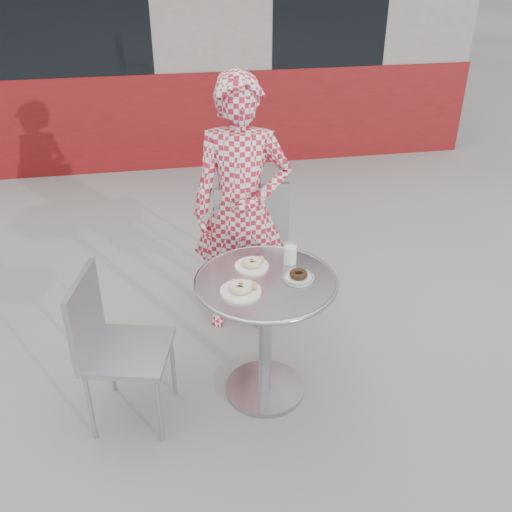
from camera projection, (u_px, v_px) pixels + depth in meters
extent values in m
plane|color=gray|center=(262.00, 394.00, 3.18)|extent=(60.00, 60.00, 0.00)
cube|color=maroon|center=(197.00, 119.00, 6.07)|extent=(6.02, 0.20, 1.00)
cylinder|color=#BBBBC0|center=(265.00, 388.00, 3.21)|extent=(0.44, 0.44, 0.03)
cylinder|color=#BBBBC0|center=(265.00, 338.00, 3.03)|extent=(0.07, 0.07, 0.70)
cylinder|color=#BBBBC0|center=(266.00, 281.00, 2.85)|extent=(0.70, 0.70, 0.02)
torus|color=#BBBBC0|center=(266.00, 281.00, 2.85)|extent=(0.73, 0.73, 0.02)
cube|color=#A1A4A9|center=(245.00, 240.00, 3.74)|extent=(0.47, 0.47, 0.03)
cube|color=#A1A4A9|center=(252.00, 221.00, 3.43)|extent=(0.46, 0.05, 0.45)
cube|color=#A1A4A9|center=(129.00, 351.00, 2.84)|extent=(0.49, 0.49, 0.03)
cube|color=#A1A4A9|center=(85.00, 315.00, 2.74)|extent=(0.13, 0.40, 0.40)
imported|color=#AD1A30|center=(241.00, 210.00, 3.39)|extent=(0.66, 0.50, 1.61)
cylinder|color=white|center=(252.00, 266.00, 2.95)|extent=(0.18, 0.18, 0.01)
torus|color=tan|center=(252.00, 262.00, 2.94)|extent=(0.10, 0.10, 0.03)
sphere|color=#B77A3F|center=(261.00, 259.00, 2.97)|extent=(0.04, 0.04, 0.04)
cylinder|color=white|center=(241.00, 291.00, 2.75)|extent=(0.20, 0.20, 0.01)
torus|color=tan|center=(241.00, 287.00, 2.73)|extent=(0.12, 0.12, 0.04)
sphere|color=#B77A3F|center=(254.00, 285.00, 2.74)|extent=(0.04, 0.04, 0.04)
cylinder|color=white|center=(298.00, 278.00, 2.85)|extent=(0.16, 0.16, 0.01)
torus|color=black|center=(299.00, 274.00, 2.84)|extent=(0.09, 0.09, 0.03)
torus|color=black|center=(298.00, 277.00, 2.85)|extent=(0.16, 0.16, 0.01)
cylinder|color=white|center=(290.00, 255.00, 2.97)|extent=(0.06, 0.06, 0.10)
cylinder|color=white|center=(290.00, 254.00, 2.96)|extent=(0.07, 0.07, 0.11)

